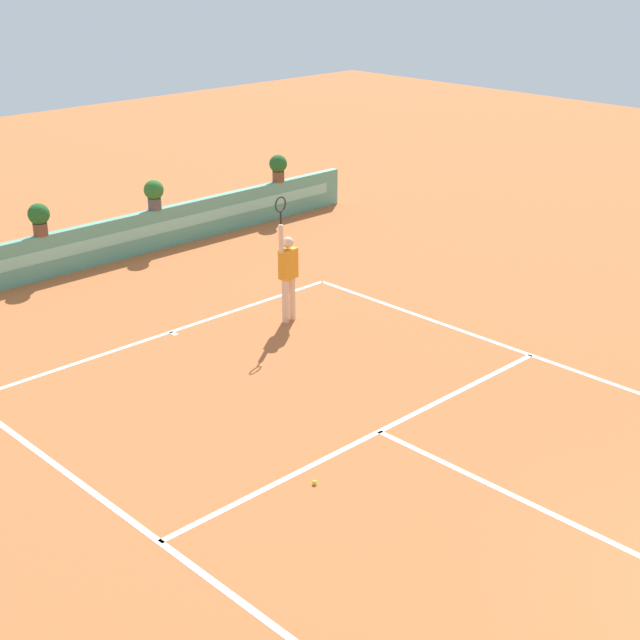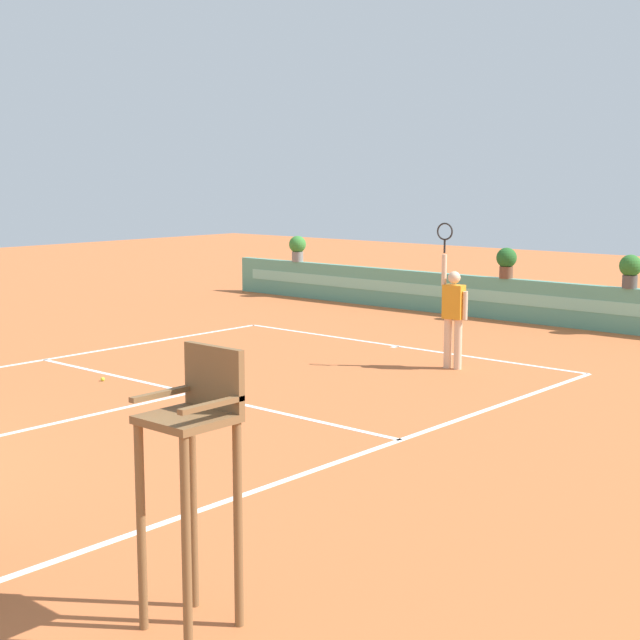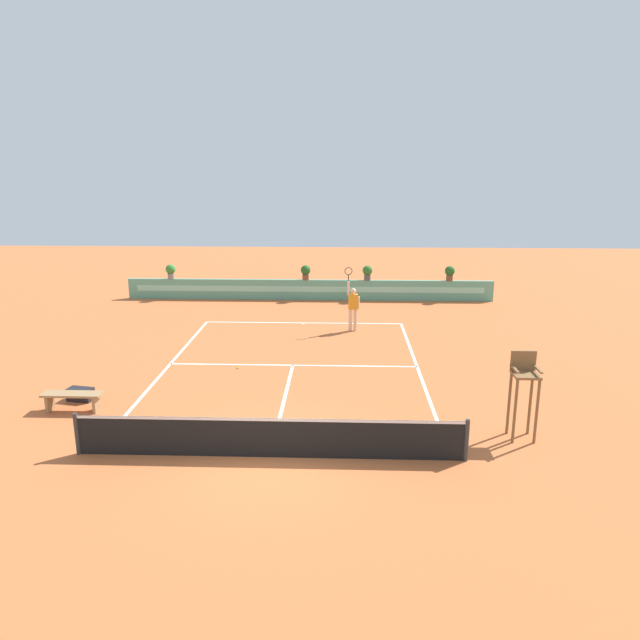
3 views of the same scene
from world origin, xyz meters
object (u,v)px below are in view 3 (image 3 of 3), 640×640
at_px(potted_plant_far_right, 450,272).
at_px(tennis_ball_near_baseline, 238,368).
at_px(umpire_chair, 524,385).
at_px(potted_plant_right, 367,272).
at_px(potted_plant_far_left, 171,271).
at_px(tennis_player, 353,305).
at_px(potted_plant_centre, 306,271).
at_px(bench_courtside, 73,398).
at_px(gear_bag, 81,394).

bearing_deg(potted_plant_far_right, tennis_ball_near_baseline, -129.67).
height_order(umpire_chair, tennis_ball_near_baseline, umpire_chair).
xyz_separation_m(tennis_ball_near_baseline, potted_plant_right, (4.62, 10.38, 1.38)).
distance_m(potted_plant_far_right, potted_plant_far_left, 13.70).
bearing_deg(potted_plant_right, tennis_ball_near_baseline, -113.98).
distance_m(tennis_player, potted_plant_centre, 6.09).
height_order(bench_courtside, potted_plant_far_left, potted_plant_far_left).
xyz_separation_m(umpire_chair, tennis_player, (-3.92, 9.47, -0.29)).
bearing_deg(umpire_chair, tennis_player, 112.46).
xyz_separation_m(bench_courtside, potted_plant_far_left, (-1.24, 13.97, 1.04)).
relative_size(gear_bag, potted_plant_right, 0.97).
xyz_separation_m(bench_courtside, tennis_ball_near_baseline, (3.85, 3.59, -0.34)).
bearing_deg(potted_plant_right, potted_plant_far_left, 180.00).
distance_m(umpire_chair, potted_plant_far_right, 15.15).
bearing_deg(potted_plant_centre, bench_courtside, -111.28).
height_order(gear_bag, tennis_ball_near_baseline, gear_bag).
relative_size(bench_courtside, potted_plant_right, 2.21).
xyz_separation_m(tennis_player, potted_plant_right, (0.80, 5.65, 0.36)).
height_order(bench_courtside, potted_plant_far_right, potted_plant_far_right).
height_order(umpire_chair, tennis_player, tennis_player).
height_order(bench_courtside, tennis_ball_near_baseline, bench_courtside).
height_order(potted_plant_far_left, potted_plant_right, same).
bearing_deg(potted_plant_far_right, potted_plant_centre, 180.00).
bearing_deg(potted_plant_far_right, tennis_player, -130.28).
height_order(tennis_ball_near_baseline, potted_plant_right, potted_plant_right).
relative_size(potted_plant_far_left, potted_plant_right, 1.00).
relative_size(umpire_chair, gear_bag, 3.06).
bearing_deg(potted_plant_far_left, tennis_player, -32.40).
height_order(umpire_chair, potted_plant_far_right, umpire_chair).
xyz_separation_m(potted_plant_centre, potted_plant_far_left, (-6.68, 0.00, 0.00)).
relative_size(bench_courtside, potted_plant_far_left, 2.21).
bearing_deg(gear_bag, potted_plant_centre, 67.19).
distance_m(umpire_chair, tennis_player, 10.25).
bearing_deg(tennis_player, bench_courtside, -132.68).
bearing_deg(tennis_player, tennis_ball_near_baseline, -128.93).
bearing_deg(gear_bag, potted_plant_far_right, 46.44).
bearing_deg(potted_plant_right, potted_plant_far_right, 0.00).
xyz_separation_m(potted_plant_far_left, potted_plant_right, (9.71, 0.00, 0.00)).
bearing_deg(tennis_player, umpire_chair, -67.54).
bearing_deg(potted_plant_far_right, umpire_chair, -93.31).
bearing_deg(umpire_chair, gear_bag, 170.80).
distance_m(tennis_ball_near_baseline, potted_plant_far_right, 13.56).
relative_size(umpire_chair, potted_plant_far_right, 2.96).
distance_m(gear_bag, potted_plant_far_left, 13.33).
xyz_separation_m(gear_bag, tennis_player, (7.79, 7.58, 0.87)).
bearing_deg(gear_bag, bench_courtside, -80.50).
relative_size(gear_bag, tennis_ball_near_baseline, 10.29).
distance_m(umpire_chair, potted_plant_centre, 16.33).
bearing_deg(umpire_chair, potted_plant_centre, 112.10).
bearing_deg(bench_courtside, potted_plant_centre, 68.72).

